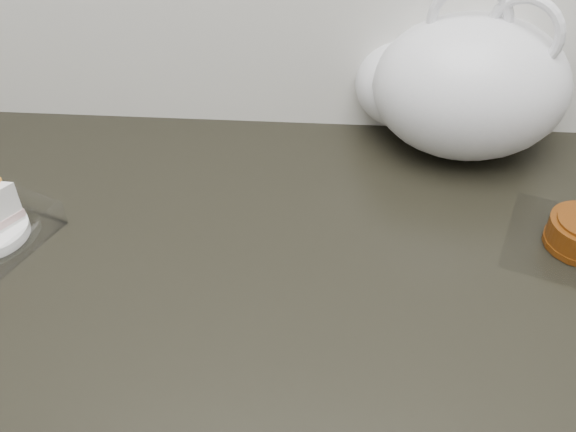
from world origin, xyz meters
The scene contains 1 object.
plastic_bag centered at (0.18, 1.95, 1.00)m, with size 0.34×0.29×0.25m.
Camera 1 is at (-0.01, 1.13, 1.44)m, focal length 40.00 mm.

